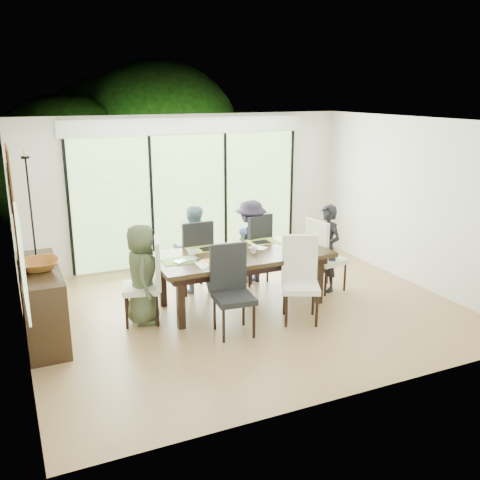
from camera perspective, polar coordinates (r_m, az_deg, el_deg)
name	(u,v)px	position (r m, az deg, el deg)	size (l,w,h in m)	color
floor	(247,310)	(7.87, 0.76, -7.51)	(6.00, 5.00, 0.01)	brown
ceiling	(248,121)	(7.24, 0.83, 12.59)	(6.00, 5.00, 0.01)	white
wall_back	(189,190)	(9.72, -5.51, 5.28)	(6.00, 0.02, 2.70)	silver
wall_front	(356,275)	(5.37, 12.24, -3.69)	(6.00, 0.02, 2.70)	beige
wall_left	(14,245)	(6.78, -22.92, -0.51)	(0.02, 5.00, 2.70)	white
wall_right	(416,202)	(9.11, 18.26, 3.85)	(0.02, 5.00, 2.70)	beige
glass_doors	(189,199)	(9.71, -5.41, 4.38)	(4.20, 0.02, 2.30)	#598C3F
blinds_header	(188,126)	(9.54, -5.60, 12.04)	(4.40, 0.06, 0.28)	white
mullion_a	(69,209)	(9.26, -17.78, 3.12)	(0.05, 0.04, 2.30)	black
mullion_b	(152,202)	(9.51, -9.39, 3.98)	(0.05, 0.04, 2.30)	black
mullion_c	(225,196)	(9.95, -1.57, 4.71)	(0.05, 0.04, 2.30)	black
mullion_d	(291,190)	(10.56, 5.48, 5.29)	(0.05, 0.04, 2.30)	black
side_window	(22,262)	(5.58, -22.22, -2.14)	(0.02, 0.90, 1.00)	#8CAD7F
deck	(176,251)	(10.88, -6.84, -1.22)	(6.00, 1.80, 0.10)	#4F3722
rail_top	(164,214)	(11.47, -8.16, 2.72)	(6.00, 0.08, 0.06)	brown
foliage_left	(66,172)	(11.93, -18.09, 6.96)	(3.20, 3.20, 3.20)	#14380F
foliage_mid	(159,147)	(12.89, -8.69, 9.76)	(4.00, 4.00, 4.00)	#14380F
foliage_right	(242,170)	(12.83, 0.23, 7.48)	(2.80, 2.80, 2.80)	#14380F
foliage_far	(110,154)	(13.36, -13.66, 8.93)	(3.60, 3.60, 3.60)	#14380F
table_top	(241,255)	(7.81, 0.13, -1.60)	(2.58, 1.18, 0.06)	black
table_apron	(241,261)	(7.84, 0.13, -2.28)	(2.37, 0.97, 0.11)	black
table_leg_fl	(181,303)	(7.20, -6.33, -6.64)	(0.10, 0.10, 0.74)	black
table_leg_fr	(319,280)	(8.08, 8.42, -4.21)	(0.10, 0.10, 0.74)	black
table_leg_bl	(162,282)	(7.97, -8.27, -4.47)	(0.10, 0.10, 0.74)	black
table_leg_br	(290,263)	(8.77, 5.41, -2.48)	(0.10, 0.10, 0.74)	black
chair_left_end	(141,281)	(7.41, -10.52, -4.35)	(0.49, 0.49, 1.18)	white
chair_right_end	(327,254)	(8.57, 9.31, -1.52)	(0.49, 0.49, 1.18)	silver
chair_far_left	(193,255)	(8.46, -5.03, -1.59)	(0.49, 0.49, 1.18)	black
chair_far_right	(250,247)	(8.82, 1.10, -0.80)	(0.49, 0.49, 1.18)	black
chair_near_left	(234,291)	(6.93, -0.66, -5.51)	(0.49, 0.49, 1.18)	black
chair_near_right	(301,280)	(7.36, 6.51, -4.31)	(0.49, 0.49, 1.18)	white
person_left_end	(142,274)	(7.38, -10.41, -3.58)	(0.65, 0.41, 1.39)	#434F35
person_right_end	(327,248)	(8.53, 9.23, -0.88)	(0.65, 0.41, 1.39)	black
person_far_left	(193,249)	(8.41, -5.00, -0.96)	(0.65, 0.41, 1.39)	#7697AA
person_far_right	(251,242)	(8.78, 1.16, -0.19)	(0.65, 0.41, 1.39)	black
placemat_left	(179,261)	(7.47, -6.52, -2.23)	(0.47, 0.34, 0.01)	#79B340
placemat_right	(298,245)	(8.22, 6.17, -0.54)	(0.47, 0.34, 0.01)	#95B23F
placemat_far_l	(203,249)	(7.99, -3.99, -0.97)	(0.47, 0.34, 0.01)	#9EB03F
placemat_far_r	(263,242)	(8.37, 2.43, -0.16)	(0.47, 0.34, 0.01)	#A1B841
placemat_paper	(214,263)	(7.33, -2.81, -2.50)	(0.47, 0.34, 0.01)	white
tablet_far_l	(210,249)	(7.98, -3.20, -0.92)	(0.28, 0.19, 0.01)	black
tablet_far_r	(261,242)	(8.31, 2.28, -0.23)	(0.26, 0.18, 0.01)	black
papers	(285,248)	(8.06, 4.82, -0.85)	(0.32, 0.24, 0.00)	white
platter_base	(214,262)	(7.33, -2.82, -2.38)	(0.28, 0.28, 0.03)	white
platter_snacks	(214,261)	(7.32, -2.82, -2.24)	(0.22, 0.22, 0.02)	orange
vase	(243,247)	(7.84, 0.32, -0.78)	(0.09, 0.09, 0.13)	silver
hyacinth_stems	(243,239)	(7.81, 0.32, 0.12)	(0.04, 0.04, 0.17)	#337226
hyacinth_blooms	(243,232)	(7.78, 0.32, 0.89)	(0.12, 0.12, 0.12)	#4A5BBA
laptop	(188,261)	(7.41, -5.54, -2.27)	(0.35, 0.23, 0.03)	silver
cup_a	(192,252)	(7.67, -5.10, -1.33)	(0.13, 0.13, 0.10)	white
cup_b	(253,250)	(7.76, 1.45, -1.09)	(0.11, 0.11, 0.10)	white
cup_c	(286,242)	(8.22, 4.93, -0.16)	(0.13, 0.13, 0.10)	white
book	(255,249)	(7.94, 1.63, -0.99)	(0.18, 0.24, 0.02)	white
sideboard	(42,302)	(7.35, -20.34, -6.25)	(0.47, 1.69, 0.95)	black
bowl	(39,265)	(7.08, -20.68, -2.50)	(0.50, 0.50, 0.12)	brown
candlestick_base	(36,258)	(7.52, -20.91, -1.80)	(0.11, 0.11, 0.04)	black
candlestick_shaft	(31,209)	(7.36, -21.41, 3.14)	(0.03, 0.03, 1.32)	black
candlestick_pan	(25,157)	(7.26, -21.93, 8.18)	(0.11, 0.11, 0.03)	black
candle	(25,152)	(7.25, -21.98, 8.67)	(0.04, 0.04, 0.11)	silver
tapestry	(13,209)	(7.09, -23.02, 3.07)	(0.02, 1.00, 1.50)	#914215
art_frame	(9,188)	(8.36, -23.38, 5.14)	(0.03, 0.55, 0.65)	black
art_canvas	(11,188)	(8.36, -23.24, 5.15)	(0.01, 0.45, 0.55)	#18454D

